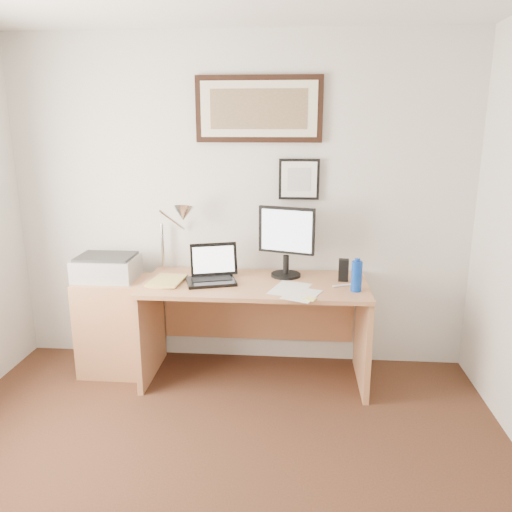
# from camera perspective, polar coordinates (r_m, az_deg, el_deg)

# --- Properties ---
(wall_back) EXTENTS (3.50, 0.02, 2.50)m
(wall_back) POSITION_cam_1_polar(r_m,az_deg,el_deg) (3.82, -1.92, 5.87)
(wall_back) COLOR silver
(wall_back) RESTS_ON ground
(side_cabinet) EXTENTS (0.50, 0.40, 0.73)m
(side_cabinet) POSITION_cam_1_polar(r_m,az_deg,el_deg) (3.97, -15.78, -7.63)
(side_cabinet) COLOR #A96E47
(side_cabinet) RESTS_ON floor
(water_bottle) EXTENTS (0.07, 0.07, 0.21)m
(water_bottle) POSITION_cam_1_polar(r_m,az_deg,el_deg) (3.42, 11.42, -2.29)
(water_bottle) COLOR #0C37A1
(water_bottle) RESTS_ON desk
(bottle_cap) EXTENTS (0.04, 0.04, 0.02)m
(bottle_cap) POSITION_cam_1_polar(r_m,az_deg,el_deg) (3.39, 11.52, -0.45)
(bottle_cap) COLOR #0C37A1
(bottle_cap) RESTS_ON water_bottle
(speaker) EXTENTS (0.08, 0.07, 0.16)m
(speaker) POSITION_cam_1_polar(r_m,az_deg,el_deg) (3.63, 9.97, -1.60)
(speaker) COLOR black
(speaker) RESTS_ON desk
(paper_sheet_a) EXTENTS (0.31, 0.37, 0.00)m
(paper_sheet_a) POSITION_cam_1_polar(r_m,az_deg,el_deg) (3.43, 3.90, -3.75)
(paper_sheet_a) COLOR white
(paper_sheet_a) RESTS_ON desk
(paper_sheet_b) EXTENTS (0.29, 0.34, 0.00)m
(paper_sheet_b) POSITION_cam_1_polar(r_m,az_deg,el_deg) (3.32, 5.25, -4.41)
(paper_sheet_b) COLOR white
(paper_sheet_b) RESTS_ON desk
(sticky_pad) EXTENTS (0.09, 0.09, 0.01)m
(sticky_pad) POSITION_cam_1_polar(r_m,az_deg,el_deg) (3.23, 6.17, -4.89)
(sticky_pad) COLOR #F0EA71
(sticky_pad) RESTS_ON desk
(marker_pen) EXTENTS (0.14, 0.06, 0.02)m
(marker_pen) POSITION_cam_1_polar(r_m,az_deg,el_deg) (3.52, 9.83, -3.34)
(marker_pen) COLOR white
(marker_pen) RESTS_ON desk
(book) EXTENTS (0.25, 0.32, 0.02)m
(book) POSITION_cam_1_polar(r_m,az_deg,el_deg) (3.65, -11.79, -2.72)
(book) COLOR tan
(book) RESTS_ON desk
(desk) EXTENTS (1.60, 0.70, 0.75)m
(desk) POSITION_cam_1_polar(r_m,az_deg,el_deg) (3.72, -0.01, -6.09)
(desk) COLOR #A96E47
(desk) RESTS_ON floor
(laptop) EXTENTS (0.40, 0.39, 0.26)m
(laptop) POSITION_cam_1_polar(r_m,az_deg,el_deg) (3.59, -5.03, -1.99)
(laptop) COLOR black
(laptop) RESTS_ON desk
(lcd_monitor) EXTENTS (0.41, 0.22, 0.52)m
(lcd_monitor) POSITION_cam_1_polar(r_m,az_deg,el_deg) (3.64, 3.49, 2.03)
(lcd_monitor) COLOR black
(lcd_monitor) RESTS_ON desk
(printer) EXTENTS (0.44, 0.34, 0.18)m
(printer) POSITION_cam_1_polar(r_m,az_deg,el_deg) (3.86, -16.69, -1.23)
(printer) COLOR #A0A0A3
(printer) RESTS_ON side_cabinet
(desk_lamp) EXTENTS (0.29, 0.27, 0.53)m
(desk_lamp) POSITION_cam_1_polar(r_m,az_deg,el_deg) (3.72, -8.53, 4.49)
(desk_lamp) COLOR silver
(desk_lamp) RESTS_ON desk
(picture_large) EXTENTS (0.92, 0.04, 0.47)m
(picture_large) POSITION_cam_1_polar(r_m,az_deg,el_deg) (3.74, 0.32, 16.44)
(picture_large) COLOR black
(picture_large) RESTS_ON wall_back
(picture_small) EXTENTS (0.30, 0.03, 0.30)m
(picture_small) POSITION_cam_1_polar(r_m,az_deg,el_deg) (3.75, 4.94, 8.73)
(picture_small) COLOR black
(picture_small) RESTS_ON wall_back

